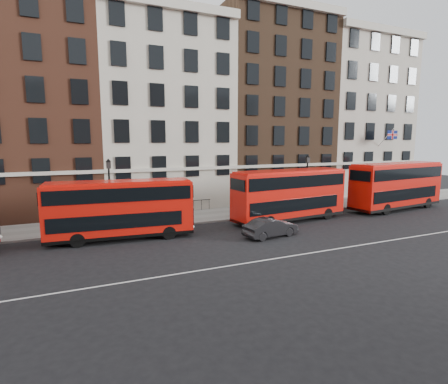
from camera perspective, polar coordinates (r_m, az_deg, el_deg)
name	(u,v)px	position (r m, az deg, el deg)	size (l,w,h in m)	color
ground	(236,252)	(21.84, 2.02, -9.78)	(120.00, 120.00, 0.00)	black
pavement	(185,217)	(31.27, -6.42, -4.12)	(80.00, 5.00, 0.15)	gray
kerb	(194,223)	(28.96, -4.93, -5.10)	(80.00, 0.30, 0.16)	gray
road_centre_line	(252,262)	(20.15, 4.55, -11.36)	(70.00, 0.12, 0.01)	white
building_terrace	(159,107)	(37.74, -10.61, 13.43)	(64.00, 11.95, 22.00)	#BBB5A1
bus_b	(120,208)	(25.07, -16.61, -2.57)	(9.93, 3.19, 4.10)	red
bus_c	(289,194)	(30.05, 10.64, -0.31)	(10.62, 3.53, 4.38)	red
bus_d	(396,185)	(38.57, 26.31, 1.07)	(11.30, 3.89, 4.65)	red
car_front	(271,227)	(25.24, 7.64, -5.75)	(1.44, 4.13, 1.36)	black
lamp_post_left	(110,190)	(28.01, -18.16, 0.30)	(0.44, 0.44, 5.33)	black
lamp_post_right	(307,179)	(34.91, 13.40, 2.00)	(0.44, 0.44, 5.33)	black
traffic_light	(399,181)	(42.88, 26.65, 1.63)	(0.25, 0.45, 3.27)	black
iron_railings	(178,207)	(33.22, -7.58, -2.39)	(6.60, 0.06, 1.00)	black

